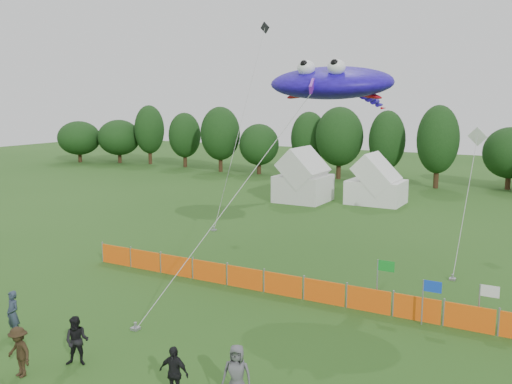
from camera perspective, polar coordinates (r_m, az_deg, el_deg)
The scene contains 14 objects.
ground at distance 19.14m, azimuth -9.31°, elevation -18.24°, with size 160.00×160.00×0.00m, color #234C16.
treeline at distance 58.95m, azimuth 20.39°, elevation 4.32°, with size 104.57×8.78×8.36m.
tent_left at distance 49.02m, azimuth 4.74°, elevation 1.23°, with size 4.20×4.20×3.70m.
tent_right at distance 48.86m, azimuth 11.94°, elevation 0.75°, with size 4.58×3.66×3.23m.
barrier_fence at distance 26.06m, azimuth 2.69°, elevation -9.25°, with size 21.90×0.06×1.00m.
flag_row at distance 23.67m, azimuth 19.20°, elevation -9.60°, with size 6.73×0.66×2.23m.
spectator_a at distance 23.49m, azimuth -23.14°, elevation -11.17°, with size 0.64×0.42×1.77m, color #273242.
spectator_b at distance 20.49m, azimuth -17.48°, elevation -14.02°, with size 0.82×0.64×1.68m, color black.
spectator_c at distance 20.34m, azimuth -22.63°, elevation -14.55°, with size 1.07×0.62×1.66m, color black.
spectator_d at distance 17.77m, azimuth -8.23°, elevation -17.48°, with size 0.97×0.41×1.66m, color black.
spectator_e at distance 17.41m, azimuth -1.93°, elevation -17.76°, with size 0.87×0.57×1.78m, color #505156.
stingray_kite at distance 27.88m, azimuth 7.94°, elevation 10.71°, with size 7.34×17.62×10.59m.
small_kite_white at distance 34.97m, azimuth 20.74°, elevation 1.98°, with size 1.25×8.98×7.12m.
small_kite_dark at distance 41.65m, azimuth -1.04°, elevation 8.79°, with size 1.12×8.38×14.51m.
Camera 1 is at (10.75, -13.12, 8.85)m, focal length 40.00 mm.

